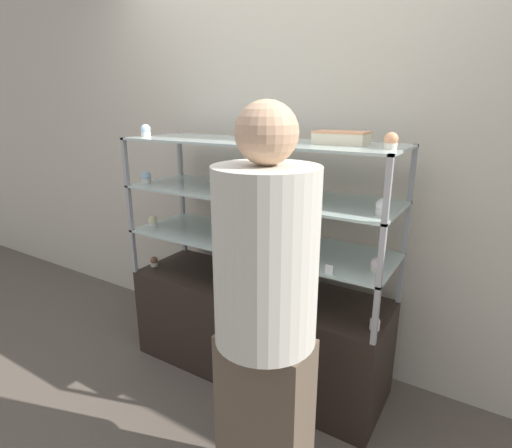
# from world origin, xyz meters

# --- Properties ---
(ground_plane) EXTENTS (20.00, 20.00, 0.00)m
(ground_plane) POSITION_xyz_m (0.00, 0.00, 0.00)
(ground_plane) COLOR brown
(back_wall) EXTENTS (8.00, 0.05, 2.60)m
(back_wall) POSITION_xyz_m (0.00, 0.39, 1.30)
(back_wall) COLOR beige
(back_wall) RESTS_ON ground_plane
(display_base) EXTENTS (1.52, 0.49, 0.58)m
(display_base) POSITION_xyz_m (0.00, 0.00, 0.29)
(display_base) COLOR black
(display_base) RESTS_ON ground_plane
(display_riser_lower) EXTENTS (1.52, 0.49, 0.28)m
(display_riser_lower) POSITION_xyz_m (0.00, 0.00, 0.84)
(display_riser_lower) COLOR #99999E
(display_riser_lower) RESTS_ON display_base
(display_riser_middle) EXTENTS (1.52, 0.49, 0.28)m
(display_riser_middle) POSITION_xyz_m (0.00, 0.00, 1.11)
(display_riser_middle) COLOR #99999E
(display_riser_middle) RESTS_ON display_riser_lower
(display_riser_upper) EXTENTS (1.52, 0.49, 0.28)m
(display_riser_upper) POSITION_xyz_m (0.00, 0.00, 1.39)
(display_riser_upper) COLOR #99999E
(display_riser_upper) RESTS_ON display_riser_middle
(layer_cake_centerpiece) EXTENTS (0.19, 0.19, 0.12)m
(layer_cake_centerpiece) POSITION_xyz_m (-0.13, 0.08, 0.63)
(layer_cake_centerpiece) COLOR beige
(layer_cake_centerpiece) RESTS_ON display_base
(sheet_cake_frosted) EXTENTS (0.25, 0.14, 0.06)m
(sheet_cake_frosted) POSITION_xyz_m (0.45, 0.03, 1.43)
(sheet_cake_frosted) COLOR beige
(sheet_cake_frosted) RESTS_ON display_riser_upper
(cupcake_0) EXTENTS (0.05, 0.05, 0.06)m
(cupcake_0) POSITION_xyz_m (-0.72, -0.10, 0.61)
(cupcake_0) COLOR beige
(cupcake_0) RESTS_ON display_base
(cupcake_1) EXTENTS (0.05, 0.05, 0.06)m
(cupcake_1) POSITION_xyz_m (0.72, -0.11, 0.61)
(cupcake_1) COLOR white
(cupcake_1) RESTS_ON display_base
(price_tag_0) EXTENTS (0.04, 0.00, 0.04)m
(price_tag_0) POSITION_xyz_m (0.41, -0.22, 0.60)
(price_tag_0) COLOR white
(price_tag_0) RESTS_ON display_base
(cupcake_2) EXTENTS (0.05, 0.05, 0.07)m
(cupcake_2) POSITION_xyz_m (-0.70, -0.10, 0.88)
(cupcake_2) COLOR white
(cupcake_2) RESTS_ON display_riser_lower
(cupcake_3) EXTENTS (0.05, 0.05, 0.07)m
(cupcake_3) POSITION_xyz_m (-0.00, -0.07, 0.88)
(cupcake_3) COLOR beige
(cupcake_3) RESTS_ON display_riser_lower
(cupcake_4) EXTENTS (0.05, 0.05, 0.07)m
(cupcake_4) POSITION_xyz_m (0.69, -0.07, 0.88)
(cupcake_4) COLOR beige
(cupcake_4) RESTS_ON display_riser_lower
(price_tag_1) EXTENTS (0.04, 0.00, 0.04)m
(price_tag_1) POSITION_xyz_m (0.53, -0.22, 0.87)
(price_tag_1) COLOR white
(price_tag_1) RESTS_ON display_riser_lower
(cupcake_5) EXTENTS (0.06, 0.06, 0.07)m
(cupcake_5) POSITION_xyz_m (-0.71, -0.12, 1.16)
(cupcake_5) COLOR white
(cupcake_5) RESTS_ON display_riser_middle
(cupcake_6) EXTENTS (0.06, 0.06, 0.07)m
(cupcake_6) POSITION_xyz_m (-0.24, -0.05, 1.16)
(cupcake_6) COLOR beige
(cupcake_6) RESTS_ON display_riser_middle
(cupcake_7) EXTENTS (0.06, 0.06, 0.07)m
(cupcake_7) POSITION_xyz_m (0.23, -0.07, 1.16)
(cupcake_7) COLOR beige
(cupcake_7) RESTS_ON display_riser_middle
(cupcake_8) EXTENTS (0.06, 0.06, 0.07)m
(cupcake_8) POSITION_xyz_m (0.71, -0.11, 1.16)
(cupcake_8) COLOR white
(cupcake_8) RESTS_ON display_riser_middle
(price_tag_2) EXTENTS (0.04, 0.00, 0.04)m
(price_tag_2) POSITION_xyz_m (-0.10, -0.22, 1.15)
(price_tag_2) COLOR white
(price_tag_2) RESTS_ON display_riser_middle
(cupcake_9) EXTENTS (0.06, 0.06, 0.07)m
(cupcake_9) POSITION_xyz_m (-0.71, -0.10, 1.44)
(cupcake_9) COLOR white
(cupcake_9) RESTS_ON display_riser_upper
(cupcake_10) EXTENTS (0.06, 0.06, 0.07)m
(cupcake_10) POSITION_xyz_m (0.01, -0.06, 1.44)
(cupcake_10) COLOR white
(cupcake_10) RESTS_ON display_riser_upper
(cupcake_11) EXTENTS (0.06, 0.06, 0.07)m
(cupcake_11) POSITION_xyz_m (0.71, -0.07, 1.44)
(cupcake_11) COLOR beige
(cupcake_11) RESTS_ON display_riser_upper
(price_tag_3) EXTENTS (0.04, 0.00, 0.04)m
(price_tag_3) POSITION_xyz_m (0.29, -0.22, 1.43)
(price_tag_3) COLOR white
(price_tag_3) RESTS_ON display_riser_upper
(customer_figure) EXTENTS (0.37, 0.37, 1.60)m
(customer_figure) POSITION_xyz_m (0.46, -0.67, 0.86)
(customer_figure) COLOR brown
(customer_figure) RESTS_ON ground_plane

